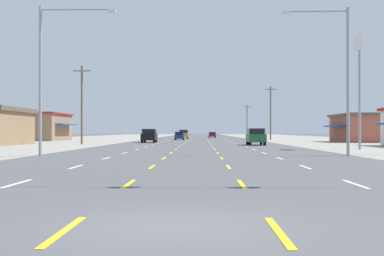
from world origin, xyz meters
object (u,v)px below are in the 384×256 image
at_px(streetlight_left_row_0, 49,67).
at_px(streetlight_right_row_0, 341,69).
at_px(pole_sign_right_row_1, 360,63).
at_px(suv_far_right_nearest, 256,136).
at_px(sedan_inner_right_far, 212,135).
at_px(suv_far_left_near, 149,136).
at_px(hatchback_inner_left_mid, 179,136).
at_px(suv_inner_left_midfar, 184,134).

bearing_deg(streetlight_left_row_0, streetlight_right_row_0, 0.00).
xyz_separation_m(pole_sign_right_row_1, streetlight_right_row_0, (-5.06, -12.35, -2.10)).
height_order(suv_far_right_nearest, sedan_inner_right_far, suv_far_right_nearest).
bearing_deg(sedan_inner_right_far, suv_far_right_nearest, -86.86).
bearing_deg(suv_far_left_near, streetlight_right_row_0, -67.32).
xyz_separation_m(sedan_inner_right_far, pole_sign_right_row_1, (11.38, -81.73, 7.04)).
bearing_deg(streetlight_left_row_0, suv_far_right_nearest, 58.52).
height_order(suv_far_right_nearest, suv_far_left_near, same).
height_order(sedan_inner_right_far, streetlight_left_row_0, streetlight_left_row_0).
distance_m(suv_far_right_nearest, pole_sign_right_row_1, 18.01).
relative_size(suv_far_right_nearest, sedan_inner_right_far, 1.09).
height_order(sedan_inner_right_far, streetlight_right_row_0, streetlight_right_row_0).
distance_m(suv_far_right_nearest, streetlight_left_row_0, 32.21).
xyz_separation_m(suv_far_left_near, sedan_inner_right_far, (10.31, 54.28, -0.27)).
xyz_separation_m(suv_far_left_near, pole_sign_right_row_1, (21.68, -27.45, 6.77)).
height_order(hatchback_inner_left_mid, suv_inner_left_midfar, suv_inner_left_midfar).
relative_size(suv_far_right_nearest, streetlight_right_row_0, 0.50).
xyz_separation_m(hatchback_inner_left_mid, sedan_inner_right_far, (6.93, 30.70, -0.03)).
xyz_separation_m(suv_far_right_nearest, hatchback_inner_left_mid, (-10.60, 36.23, -0.24)).
xyz_separation_m(hatchback_inner_left_mid, streetlight_right_row_0, (13.25, -63.39, 4.92)).
xyz_separation_m(suv_far_right_nearest, streetlight_right_row_0, (2.65, -27.15, 4.67)).
xyz_separation_m(hatchback_inner_left_mid, suv_inner_left_midfar, (0.25, 16.58, 0.24)).
relative_size(suv_inner_left_midfar, streetlight_right_row_0, 0.50).
xyz_separation_m(suv_inner_left_midfar, streetlight_left_row_0, (-6.28, -79.96, 4.85)).
bearing_deg(streetlight_left_row_0, hatchback_inner_left_mid, 84.57).
bearing_deg(sedan_inner_right_far, suv_inner_left_midfar, -115.33).
bearing_deg(suv_far_right_nearest, hatchback_inner_left_mid, 106.31).
xyz_separation_m(streetlight_left_row_0, streetlight_right_row_0, (19.28, 0.00, -0.17)).
height_order(suv_far_right_nearest, pole_sign_right_row_1, pole_sign_right_row_1).
distance_m(suv_far_right_nearest, streetlight_right_row_0, 27.68).
height_order(pole_sign_right_row_1, streetlight_left_row_0, pole_sign_right_row_1).
relative_size(suv_inner_left_midfar, streetlight_left_row_0, 0.49).
distance_m(suv_far_right_nearest, suv_far_left_near, 18.85).
relative_size(hatchback_inner_left_mid, streetlight_right_row_0, 0.40).
bearing_deg(sedan_inner_right_far, streetlight_right_row_0, -86.16).
relative_size(suv_far_right_nearest, hatchback_inner_left_mid, 1.26).
height_order(suv_far_left_near, pole_sign_right_row_1, pole_sign_right_row_1).
xyz_separation_m(pole_sign_right_row_1, streetlight_left_row_0, (-24.33, -12.35, -1.93)).
distance_m(suv_far_left_near, streetlight_left_row_0, 40.18).
bearing_deg(suv_far_right_nearest, streetlight_left_row_0, -121.48).
distance_m(suv_inner_left_midfar, streetlight_right_row_0, 81.15).
bearing_deg(hatchback_inner_left_mid, streetlight_right_row_0, -78.19).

